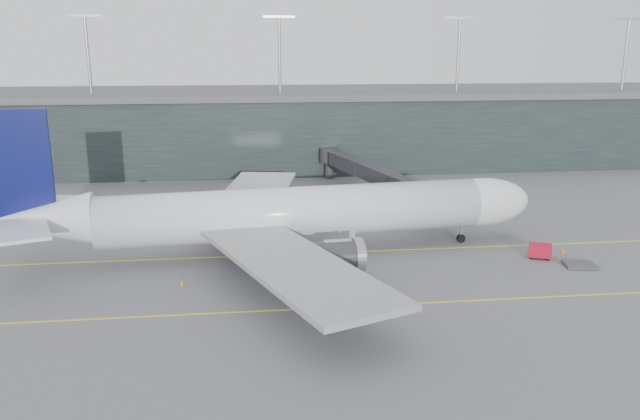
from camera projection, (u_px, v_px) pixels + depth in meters
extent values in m
plane|color=#5D5D62|center=(264.00, 245.00, 76.71)|extent=(320.00, 320.00, 0.00)
cube|color=yellow|center=(265.00, 255.00, 72.87)|extent=(160.00, 0.25, 0.02)
cube|color=yellow|center=(272.00, 310.00, 57.49)|extent=(160.00, 0.25, 0.02)
cube|color=yellow|center=(292.00, 205.00, 96.51)|extent=(0.25, 60.00, 0.02)
cube|color=black|center=(254.00, 129.00, 130.69)|extent=(240.00, 35.00, 14.00)
cube|color=#4F5053|center=(253.00, 93.00, 128.79)|extent=(240.00, 36.00, 1.20)
cylinder|color=#9E9EA3|center=(88.00, 57.00, 113.83)|extent=(0.60, 0.60, 14.00)
cylinder|color=#9E9EA3|center=(280.00, 56.00, 117.90)|extent=(0.60, 0.60, 14.00)
cylinder|color=#9E9EA3|center=(458.00, 56.00, 121.97)|extent=(0.60, 0.60, 14.00)
cylinder|color=#9E9EA3|center=(625.00, 56.00, 126.04)|extent=(0.60, 0.60, 14.00)
cylinder|color=silver|center=(294.00, 212.00, 72.03)|extent=(44.40, 10.23, 5.93)
ellipsoid|color=silver|center=(481.00, 202.00, 76.95)|extent=(12.99, 7.13, 5.93)
cone|color=silver|center=(41.00, 220.00, 66.12)|extent=(11.04, 6.70, 5.70)
cube|color=#919399|center=(286.00, 232.00, 72.40)|extent=(15.71, 6.27, 1.91)
cube|color=black|center=(508.00, 193.00, 77.48)|extent=(2.38, 3.06, 0.77)
cube|color=#919399|center=(292.00, 264.00, 57.64)|extent=(18.24, 28.98, 0.53)
cylinder|color=#36353A|center=(328.00, 257.00, 64.48)|extent=(7.00, 3.99, 3.35)
cube|color=#919399|center=(255.00, 193.00, 85.68)|extent=(13.47, 28.85, 0.53)
cylinder|color=#36353A|center=(296.00, 213.00, 81.67)|extent=(7.00, 3.99, 3.35)
cube|color=#090E4A|center=(20.00, 165.00, 64.31)|extent=(6.24, 1.09, 11.49)
cube|color=silver|center=(19.00, 230.00, 60.83)|extent=(7.96, 9.92, 0.34)
cube|color=silver|center=(41.00, 205.00, 70.78)|extent=(6.60, 9.36, 0.34)
cylinder|color=black|center=(461.00, 238.00, 77.59)|extent=(1.09, 0.48, 1.05)
cylinder|color=#9E9EA3|center=(461.00, 233.00, 77.41)|extent=(0.29, 0.29, 2.49)
cylinder|color=black|center=(268.00, 264.00, 68.00)|extent=(1.29, 0.60, 1.24)
cylinder|color=black|center=(257.00, 240.00, 76.68)|extent=(1.29, 0.60, 1.24)
cube|color=#27272C|center=(442.00, 202.00, 79.80)|extent=(3.49, 3.74, 2.45)
cube|color=#27272C|center=(414.00, 190.00, 86.36)|extent=(4.91, 11.57, 2.19)
cube|color=#27272C|center=(378.00, 175.00, 96.64)|extent=(5.12, 11.62, 2.28)
cube|color=#27272C|center=(348.00, 163.00, 106.92)|extent=(5.33, 11.68, 2.36)
cylinder|color=#9E9EA3|center=(411.00, 208.00, 87.60)|extent=(0.44, 0.44, 3.33)
cube|color=#36353A|center=(411.00, 218.00, 87.94)|extent=(2.02, 1.70, 0.61)
cylinder|color=#27272C|center=(378.00, 153.00, 117.20)|extent=(3.50, 3.50, 2.63)
cylinder|color=#27272C|center=(378.00, 168.00, 117.90)|extent=(1.58, 1.58, 3.15)
cube|color=#B60D24|center=(540.00, 250.00, 71.59)|extent=(2.90, 2.45, 1.46)
cylinder|color=black|center=(531.00, 257.00, 71.51)|extent=(0.48, 0.34, 0.45)
cylinder|color=black|center=(548.00, 259.00, 70.99)|extent=(0.48, 0.34, 0.45)
cylinder|color=black|center=(531.00, 254.00, 72.55)|extent=(0.48, 0.34, 0.45)
cylinder|color=black|center=(548.00, 256.00, 72.03)|extent=(0.48, 0.34, 0.45)
cube|color=#3D3D42|center=(580.00, 265.00, 69.06)|extent=(3.76, 3.23, 0.33)
cube|color=#36353A|center=(232.00, 221.00, 86.74)|extent=(2.28, 1.98, 0.20)
cube|color=#ACB3B8|center=(232.00, 215.00, 86.52)|extent=(1.87, 1.80, 1.48)
cube|color=navy|center=(231.00, 210.00, 86.32)|extent=(1.93, 1.86, 0.08)
cube|color=#36353A|center=(237.00, 220.00, 87.20)|extent=(2.37, 2.17, 0.19)
cube|color=silver|center=(237.00, 214.00, 86.99)|extent=(1.98, 1.93, 1.44)
cube|color=navy|center=(236.00, 209.00, 86.80)|extent=(2.04, 1.99, 0.08)
cube|color=#36353A|center=(261.00, 221.00, 86.64)|extent=(2.55, 2.21, 0.22)
cube|color=silver|center=(261.00, 214.00, 86.39)|extent=(2.09, 2.00, 1.67)
cube|color=navy|center=(261.00, 208.00, 86.17)|extent=(2.16, 2.07, 0.09)
cone|color=orange|center=(563.00, 250.00, 73.62)|extent=(0.48, 0.48, 0.76)
cone|color=#D3470B|center=(347.00, 305.00, 57.79)|extent=(0.48, 0.48, 0.77)
cone|color=#D2440B|center=(331.00, 214.00, 89.60)|extent=(0.43, 0.43, 0.68)
cone|color=orange|center=(182.00, 282.00, 63.50)|extent=(0.40, 0.40, 0.64)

